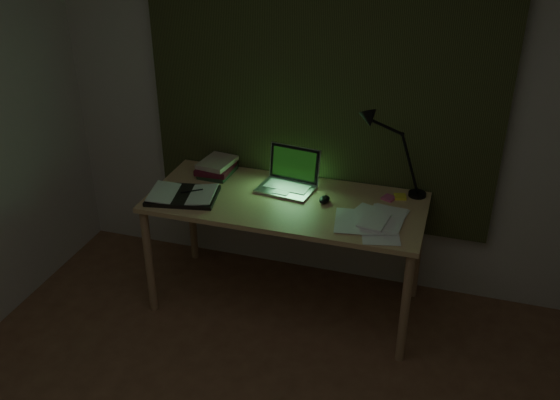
{
  "coord_description": "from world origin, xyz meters",
  "views": [
    {
      "loc": [
        0.85,
        -1.61,
        2.52
      ],
      "look_at": [
        -0.1,
        1.44,
        0.82
      ],
      "focal_mm": 40.0,
      "sensor_mm": 36.0,
      "label": 1
    }
  ],
  "objects_px": {
    "laptop": "(286,173)",
    "desk_lamp": "(422,152)",
    "book_stack": "(216,167)",
    "loose_papers": "(366,219)",
    "desk": "(286,253)",
    "open_textbook": "(183,195)"
  },
  "relations": [
    {
      "from": "open_textbook",
      "to": "loose_papers",
      "type": "xyz_separation_m",
      "value": [
        1.11,
        0.05,
        -0.01
      ]
    },
    {
      "from": "laptop",
      "to": "desk_lamp",
      "type": "height_order",
      "value": "desk_lamp"
    },
    {
      "from": "laptop",
      "to": "open_textbook",
      "type": "distance_m",
      "value": 0.64
    },
    {
      "from": "book_stack",
      "to": "loose_papers",
      "type": "bearing_deg",
      "value": -16.9
    },
    {
      "from": "loose_papers",
      "to": "desk_lamp",
      "type": "bearing_deg",
      "value": 57.66
    },
    {
      "from": "open_textbook",
      "to": "desk",
      "type": "bearing_deg",
      "value": 3.54
    },
    {
      "from": "book_stack",
      "to": "loose_papers",
      "type": "xyz_separation_m",
      "value": [
        1.04,
        -0.32,
        -0.04
      ]
    },
    {
      "from": "laptop",
      "to": "book_stack",
      "type": "height_order",
      "value": "laptop"
    },
    {
      "from": "loose_papers",
      "to": "desk_lamp",
      "type": "xyz_separation_m",
      "value": [
        0.25,
        0.39,
        0.28
      ]
    },
    {
      "from": "laptop",
      "to": "open_textbook",
      "type": "xyz_separation_m",
      "value": [
        -0.57,
        -0.28,
        -0.1
      ]
    },
    {
      "from": "book_stack",
      "to": "desk",
      "type": "bearing_deg",
      "value": -22.09
    },
    {
      "from": "desk_lamp",
      "to": "desk",
      "type": "bearing_deg",
      "value": -167.09
    },
    {
      "from": "desk",
      "to": "open_textbook",
      "type": "bearing_deg",
      "value": -166.03
    },
    {
      "from": "laptop",
      "to": "desk_lamp",
      "type": "distance_m",
      "value": 0.82
    },
    {
      "from": "book_stack",
      "to": "open_textbook",
      "type": "bearing_deg",
      "value": -100.18
    },
    {
      "from": "desk",
      "to": "book_stack",
      "type": "distance_m",
      "value": 0.72
    },
    {
      "from": "open_textbook",
      "to": "book_stack",
      "type": "distance_m",
      "value": 0.38
    },
    {
      "from": "desk",
      "to": "book_stack",
      "type": "relative_size",
      "value": 6.68
    },
    {
      "from": "book_stack",
      "to": "loose_papers",
      "type": "distance_m",
      "value": 1.09
    },
    {
      "from": "desk",
      "to": "desk_lamp",
      "type": "distance_m",
      "value": 1.04
    },
    {
      "from": "open_textbook",
      "to": "laptop",
      "type": "bearing_deg",
      "value": 15.45
    },
    {
      "from": "desk_lamp",
      "to": "book_stack",
      "type": "bearing_deg",
      "value": 174.85
    }
  ]
}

